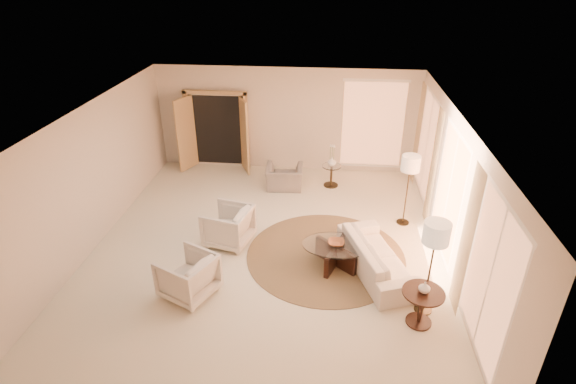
# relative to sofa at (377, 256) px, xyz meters

# --- Properties ---
(room) EXTENTS (7.04, 8.04, 2.83)m
(room) POSITION_rel_sofa_xyz_m (-2.18, 0.53, 1.08)
(room) COLOR beige
(room) RESTS_ON ground
(windows_right) EXTENTS (0.10, 6.40, 2.40)m
(windows_right) POSITION_rel_sofa_xyz_m (1.27, 0.63, 1.04)
(windows_right) COLOR #F69962
(windows_right) RESTS_ON room
(window_back_corner) EXTENTS (1.70, 0.10, 2.40)m
(window_back_corner) POSITION_rel_sofa_xyz_m (0.12, 4.48, 1.04)
(window_back_corner) COLOR #F69962
(window_back_corner) RESTS_ON room
(curtains_right) EXTENTS (0.06, 5.20, 2.60)m
(curtains_right) POSITION_rel_sofa_xyz_m (1.22, 1.53, 0.99)
(curtains_right) COLOR tan
(curtains_right) RESTS_ON room
(french_doors) EXTENTS (1.95, 0.66, 2.16)m
(french_doors) POSITION_rel_sofa_xyz_m (-4.08, 4.35, 0.75)
(french_doors) COLOR tan
(french_doors) RESTS_ON room
(area_rug) EXTENTS (3.39, 3.39, 0.01)m
(area_rug) POSITION_rel_sofa_xyz_m (-0.97, 0.38, -0.31)
(area_rug) COLOR #3F2E1C
(area_rug) RESTS_ON room
(sofa) EXTENTS (1.52, 2.31, 0.63)m
(sofa) POSITION_rel_sofa_xyz_m (0.00, 0.00, 0.00)
(sofa) COLOR silver
(sofa) RESTS_ON room
(armchair_left) EXTENTS (0.99, 1.03, 0.89)m
(armchair_left) POSITION_rel_sofa_xyz_m (-2.98, 0.65, 0.13)
(armchair_left) COLOR silver
(armchair_left) RESTS_ON room
(armchair_right) EXTENTS (1.07, 1.09, 0.86)m
(armchair_right) POSITION_rel_sofa_xyz_m (-3.33, -1.01, 0.12)
(armchair_right) COLOR silver
(armchair_right) RESTS_ON room
(accent_chair) EXTENTS (0.95, 0.65, 0.80)m
(accent_chair) POSITION_rel_sofa_xyz_m (-2.10, 3.24, 0.09)
(accent_chair) COLOR gray
(accent_chair) RESTS_ON room
(coffee_table) EXTENTS (1.58, 1.58, 0.47)m
(coffee_table) POSITION_rel_sofa_xyz_m (-0.78, 0.09, -0.02)
(coffee_table) COLOR black
(coffee_table) RESTS_ON room
(end_table) EXTENTS (0.67, 0.67, 0.63)m
(end_table) POSITION_rel_sofa_xyz_m (0.59, -1.33, 0.12)
(end_table) COLOR black
(end_table) RESTS_ON room
(side_table) EXTENTS (0.49, 0.49, 0.57)m
(side_table) POSITION_rel_sofa_xyz_m (-0.91, 3.49, 0.03)
(side_table) COLOR black
(side_table) RESTS_ON room
(floor_lamp_near) EXTENTS (0.39, 0.39, 1.63)m
(floor_lamp_near) POSITION_rel_sofa_xyz_m (0.72, 1.80, 1.07)
(floor_lamp_near) COLOR black
(floor_lamp_near) RESTS_ON room
(floor_lamp_far) EXTENTS (0.42, 0.42, 1.72)m
(floor_lamp_far) POSITION_rel_sofa_xyz_m (0.71, -1.02, 1.15)
(floor_lamp_far) COLOR black
(floor_lamp_far) RESTS_ON room
(bowl) EXTENTS (0.31, 0.31, 0.07)m
(bowl) POSITION_rel_sofa_xyz_m (-0.78, 0.09, 0.20)
(bowl) COLOR brown
(bowl) RESTS_ON coffee_table
(end_vase) EXTENTS (0.22, 0.22, 0.19)m
(end_vase) POSITION_rel_sofa_xyz_m (0.59, -1.33, 0.41)
(end_vase) COLOR white
(end_vase) RESTS_ON end_table
(side_vase) EXTENTS (0.25, 0.25, 0.23)m
(side_vase) POSITION_rel_sofa_xyz_m (-0.91, 3.49, 0.37)
(side_vase) COLOR white
(side_vase) RESTS_ON side_table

